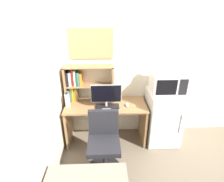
{
  "coord_description": "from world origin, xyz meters",
  "views": [
    {
      "loc": [
        -0.9,
        -2.82,
        2.17
      ],
      "look_at": [
        -0.79,
        -0.3,
        0.97
      ],
      "focal_mm": 28.83,
      "sensor_mm": 36.0,
      "label": 1
    }
  ],
  "objects_px": {
    "mini_fridge": "(163,117)",
    "computer_mouse": "(127,105)",
    "desk_chair": "(104,146)",
    "wall_corkboard": "(91,44)",
    "keyboard": "(107,106)",
    "monitor": "(106,95)",
    "microwave": "(167,83)",
    "water_bottle": "(67,100)",
    "desk_fan": "(169,64)",
    "hutch_bookshelf": "(82,82)"
  },
  "relations": [
    {
      "from": "water_bottle",
      "to": "desk_chair",
      "type": "bearing_deg",
      "value": -45.64
    },
    {
      "from": "mini_fridge",
      "to": "desk_fan",
      "type": "xyz_separation_m",
      "value": [
        -0.02,
        -0.0,
        0.93
      ]
    },
    {
      "from": "mini_fridge",
      "to": "computer_mouse",
      "type": "bearing_deg",
      "value": -175.07
    },
    {
      "from": "hutch_bookshelf",
      "to": "computer_mouse",
      "type": "height_order",
      "value": "hutch_bookshelf"
    },
    {
      "from": "microwave",
      "to": "keyboard",
      "type": "bearing_deg",
      "value": -175.6
    },
    {
      "from": "monitor",
      "to": "desk_fan",
      "type": "bearing_deg",
      "value": 4.17
    },
    {
      "from": "keyboard",
      "to": "computer_mouse",
      "type": "height_order",
      "value": "computer_mouse"
    },
    {
      "from": "monitor",
      "to": "desk_chair",
      "type": "xyz_separation_m",
      "value": [
        -0.05,
        -0.54,
        -0.52
      ]
    },
    {
      "from": "hutch_bookshelf",
      "to": "mini_fridge",
      "type": "distance_m",
      "value": 1.48
    },
    {
      "from": "monitor",
      "to": "computer_mouse",
      "type": "bearing_deg",
      "value": 2.94
    },
    {
      "from": "hutch_bookshelf",
      "to": "mini_fridge",
      "type": "height_order",
      "value": "hutch_bookshelf"
    },
    {
      "from": "water_bottle",
      "to": "desk_chair",
      "type": "height_order",
      "value": "water_bottle"
    },
    {
      "from": "keyboard",
      "to": "hutch_bookshelf",
      "type": "bearing_deg",
      "value": 148.13
    },
    {
      "from": "computer_mouse",
      "to": "mini_fridge",
      "type": "bearing_deg",
      "value": 4.93
    },
    {
      "from": "desk_fan",
      "to": "desk_chair",
      "type": "relative_size",
      "value": 0.29
    },
    {
      "from": "hutch_bookshelf",
      "to": "keyboard",
      "type": "xyz_separation_m",
      "value": [
        0.41,
        -0.25,
        -0.31
      ]
    },
    {
      "from": "hutch_bookshelf",
      "to": "desk_chair",
      "type": "bearing_deg",
      "value": -66.37
    },
    {
      "from": "monitor",
      "to": "keyboard",
      "type": "relative_size",
      "value": 1.29
    },
    {
      "from": "water_bottle",
      "to": "wall_corkboard",
      "type": "xyz_separation_m",
      "value": [
        0.4,
        0.32,
        0.81
      ]
    },
    {
      "from": "desk_chair",
      "to": "hutch_bookshelf",
      "type": "bearing_deg",
      "value": 113.63
    },
    {
      "from": "hutch_bookshelf",
      "to": "monitor",
      "type": "relative_size",
      "value": 1.64
    },
    {
      "from": "mini_fridge",
      "to": "desk_fan",
      "type": "distance_m",
      "value": 0.93
    },
    {
      "from": "desk_fan",
      "to": "desk_chair",
      "type": "distance_m",
      "value": 1.52
    },
    {
      "from": "hutch_bookshelf",
      "to": "desk_fan",
      "type": "height_order",
      "value": "desk_fan"
    },
    {
      "from": "monitor",
      "to": "desk_chair",
      "type": "relative_size",
      "value": 0.53
    },
    {
      "from": "computer_mouse",
      "to": "water_bottle",
      "type": "xyz_separation_m",
      "value": [
        -0.94,
        0.02,
        0.1
      ]
    },
    {
      "from": "computer_mouse",
      "to": "keyboard",
      "type": "bearing_deg",
      "value": -177.21
    },
    {
      "from": "water_bottle",
      "to": "desk_fan",
      "type": "relative_size",
      "value": 0.91
    },
    {
      "from": "keyboard",
      "to": "desk_fan",
      "type": "bearing_deg",
      "value": 4.13
    },
    {
      "from": "microwave",
      "to": "monitor",
      "type": "bearing_deg",
      "value": -175.57
    },
    {
      "from": "microwave",
      "to": "desk_fan",
      "type": "distance_m",
      "value": 0.31
    },
    {
      "from": "microwave",
      "to": "desk_fan",
      "type": "bearing_deg",
      "value": -162.86
    },
    {
      "from": "monitor",
      "to": "microwave",
      "type": "bearing_deg",
      "value": 4.43
    },
    {
      "from": "desk_chair",
      "to": "wall_corkboard",
      "type": "xyz_separation_m",
      "value": [
        -0.17,
        0.89,
        1.24
      ]
    },
    {
      "from": "desk_fan",
      "to": "wall_corkboard",
      "type": "distance_m",
      "value": 1.21
    },
    {
      "from": "desk_fan",
      "to": "mini_fridge",
      "type": "bearing_deg",
      "value": 8.38
    },
    {
      "from": "microwave",
      "to": "desk_chair",
      "type": "relative_size",
      "value": 0.56
    },
    {
      "from": "wall_corkboard",
      "to": "water_bottle",
      "type": "bearing_deg",
      "value": -141.41
    },
    {
      "from": "monitor",
      "to": "water_bottle",
      "type": "height_order",
      "value": "monitor"
    },
    {
      "from": "water_bottle",
      "to": "microwave",
      "type": "height_order",
      "value": "microwave"
    },
    {
      "from": "hutch_bookshelf",
      "to": "keyboard",
      "type": "bearing_deg",
      "value": -31.87
    },
    {
      "from": "monitor",
      "to": "microwave",
      "type": "distance_m",
      "value": 0.97
    },
    {
      "from": "computer_mouse",
      "to": "water_bottle",
      "type": "relative_size",
      "value": 0.44
    },
    {
      "from": "keyboard",
      "to": "mini_fridge",
      "type": "relative_size",
      "value": 0.4
    },
    {
      "from": "keyboard",
      "to": "wall_corkboard",
      "type": "distance_m",
      "value": 1.0
    },
    {
      "from": "computer_mouse",
      "to": "desk_chair",
      "type": "height_order",
      "value": "desk_chair"
    },
    {
      "from": "monitor",
      "to": "desk_fan",
      "type": "distance_m",
      "value": 1.05
    },
    {
      "from": "mini_fridge",
      "to": "desk_chair",
      "type": "xyz_separation_m",
      "value": [
        -1.0,
        -0.61,
        -0.06
      ]
    },
    {
      "from": "microwave",
      "to": "desk_chair",
      "type": "distance_m",
      "value": 1.36
    },
    {
      "from": "water_bottle",
      "to": "computer_mouse",
      "type": "bearing_deg",
      "value": -1.07
    }
  ]
}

